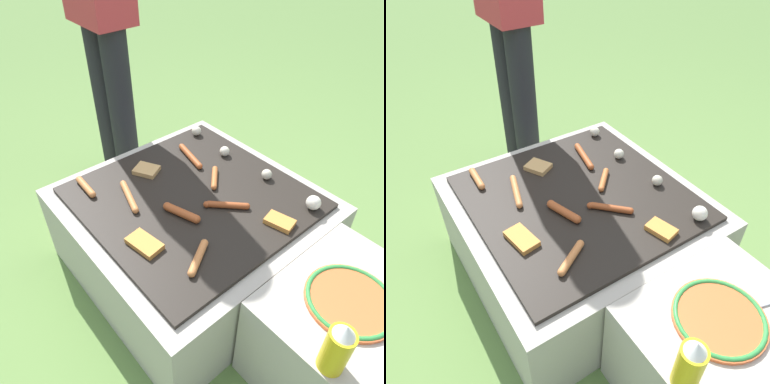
# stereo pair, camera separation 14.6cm
# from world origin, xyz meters

# --- Properties ---
(ground_plane) EXTENTS (14.00, 14.00, 0.00)m
(ground_plane) POSITION_xyz_m (0.00, 0.00, 0.00)
(ground_plane) COLOR #608442
(grill) EXTENTS (0.91, 0.91, 0.40)m
(grill) POSITION_xyz_m (0.00, 0.00, 0.20)
(grill) COLOR #B2AA9E
(grill) RESTS_ON ground_plane
(side_ledge) EXTENTS (0.41, 0.52, 0.40)m
(side_ledge) POSITION_xyz_m (0.67, 0.06, 0.20)
(side_ledge) COLOR #B2AA9E
(side_ledge) RESTS_ON ground_plane
(sausage_back_left) EXTENTS (0.15, 0.07, 0.03)m
(sausage_back_left) POSITION_xyz_m (0.06, -0.10, 0.41)
(sausage_back_left) COLOR #A34C23
(sausage_back_left) RESTS_ON grill
(sausage_front_right) EXTENTS (0.13, 0.13, 0.03)m
(sausage_front_right) POSITION_xyz_m (0.14, 0.06, 0.41)
(sausage_front_right) COLOR #93421E
(sausage_front_right) RESTS_ON grill
(sausage_front_center) EXTENTS (0.19, 0.08, 0.03)m
(sausage_front_center) POSITION_xyz_m (-0.14, -0.20, 0.41)
(sausage_front_center) COLOR #C6753D
(sausage_front_center) RESTS_ON grill
(sausage_back_center) EXTENTS (0.10, 0.14, 0.03)m
(sausage_back_center) POSITION_xyz_m (0.26, -0.20, 0.41)
(sausage_back_center) COLOR #C6753D
(sausage_back_center) RESTS_ON grill
(sausage_back_right) EXTENTS (0.20, 0.07, 0.03)m
(sausage_back_right) POSITION_xyz_m (-0.20, 0.16, 0.41)
(sausage_back_right) COLOR #A34C23
(sausage_back_right) RESTS_ON grill
(sausage_mid_left) EXTENTS (0.15, 0.03, 0.03)m
(sausage_mid_left) POSITION_xyz_m (-0.31, -0.30, 0.41)
(sausage_mid_left) COLOR #C6753D
(sausage_mid_left) RESTS_ON grill
(sausage_front_left) EXTENTS (0.11, 0.11, 0.02)m
(sausage_front_left) POSITION_xyz_m (-0.02, 0.14, 0.41)
(sausage_front_left) COLOR #B7602D
(sausage_front_left) RESTS_ON grill
(bread_slice_center) EXTENTS (0.13, 0.09, 0.02)m
(bread_slice_center) POSITION_xyz_m (0.10, -0.29, 0.41)
(bread_slice_center) COLOR #D18438
(bread_slice_center) RESTS_ON grill
(bread_slice_left) EXTENTS (0.12, 0.12, 0.02)m
(bread_slice_left) POSITION_xyz_m (-0.25, -0.05, 0.41)
(bread_slice_left) COLOR tan
(bread_slice_left) RESTS_ON grill
(bread_slice_right) EXTENTS (0.11, 0.09, 0.02)m
(bread_slice_right) POSITION_xyz_m (0.32, 0.14, 0.41)
(bread_slice_right) COLOR #D18438
(bread_slice_right) RESTS_ON grill
(mushroom_row) EXTENTS (0.74, 0.06, 0.06)m
(mushroom_row) POSITION_xyz_m (0.06, 0.31, 0.42)
(mushroom_row) COLOR beige
(mushroom_row) RESTS_ON grill
(plate_colorful) EXTENTS (0.27, 0.27, 0.02)m
(plate_colorful) POSITION_xyz_m (0.67, 0.04, 0.41)
(plate_colorful) COLOR orange
(plate_colorful) RESTS_ON side_ledge
(condiment_bottle) EXTENTS (0.07, 0.07, 0.18)m
(condiment_bottle) POSITION_xyz_m (0.74, -0.16, 0.48)
(condiment_bottle) COLOR gold
(condiment_bottle) RESTS_ON side_ledge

